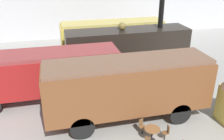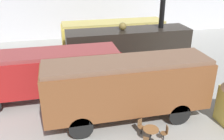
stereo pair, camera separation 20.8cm
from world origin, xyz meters
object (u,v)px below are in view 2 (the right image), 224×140
(passenger_coach_wooden, at_px, (127,85))
(visitor_person, at_px, (123,91))
(passenger_coach_vintage, at_px, (114,36))
(streamlined_locomotive, at_px, (54,71))
(cafe_chair_0, at_px, (165,132))
(cafe_table_near, at_px, (151,132))
(steam_locomotive, at_px, (128,46))

(passenger_coach_wooden, distance_m, visitor_person, 2.12)
(visitor_person, bearing_deg, passenger_coach_vintage, 80.38)
(streamlined_locomotive, xyz_separation_m, cafe_chair_0, (5.49, -5.97, -1.48))
(cafe_chair_0, relative_size, visitor_person, 0.48)
(cafe_table_near, bearing_deg, passenger_coach_wooden, 107.24)
(streamlined_locomotive, distance_m, visitor_person, 4.80)
(passenger_coach_wooden, height_order, visitor_person, passenger_coach_wooden)
(cafe_chair_0, xyz_separation_m, visitor_person, (-1.25, 3.95, 0.48))
(streamlined_locomotive, bearing_deg, passenger_coach_wooden, -42.39)
(visitor_person, bearing_deg, steam_locomotive, 70.48)
(steam_locomotive, height_order, streamlined_locomotive, steam_locomotive)
(passenger_coach_vintage, relative_size, steam_locomotive, 0.96)
(visitor_person, bearing_deg, streamlined_locomotive, 154.49)
(steam_locomotive, bearing_deg, passenger_coach_vintage, 96.95)
(passenger_coach_wooden, bearing_deg, cafe_table_near, -72.76)
(steam_locomotive, bearing_deg, visitor_person, -109.52)
(passenger_coach_vintage, xyz_separation_m, streamlined_locomotive, (-5.81, -7.23, -0.03))
(passenger_coach_vintage, relative_size, cafe_table_near, 12.06)
(passenger_coach_wooden, bearing_deg, streamlined_locomotive, 137.61)
(cafe_table_near, xyz_separation_m, visitor_person, (-0.47, 3.85, 0.40))
(passenger_coach_vintage, distance_m, steam_locomotive, 3.62)
(cafe_table_near, bearing_deg, cafe_chair_0, -7.14)
(passenger_coach_vintage, xyz_separation_m, cafe_chair_0, (-0.32, -13.20, -1.51))
(streamlined_locomotive, bearing_deg, cafe_table_near, -51.26)
(steam_locomotive, bearing_deg, cafe_table_near, -99.17)
(streamlined_locomotive, distance_m, cafe_chair_0, 8.24)
(passenger_coach_vintage, height_order, cafe_table_near, passenger_coach_vintage)
(passenger_coach_wooden, bearing_deg, steam_locomotive, 73.14)
(cafe_table_near, height_order, cafe_chair_0, cafe_chair_0)
(steam_locomotive, distance_m, cafe_table_near, 9.75)
(passenger_coach_wooden, height_order, cafe_table_near, passenger_coach_wooden)
(passenger_coach_wooden, relative_size, cafe_chair_0, 10.78)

